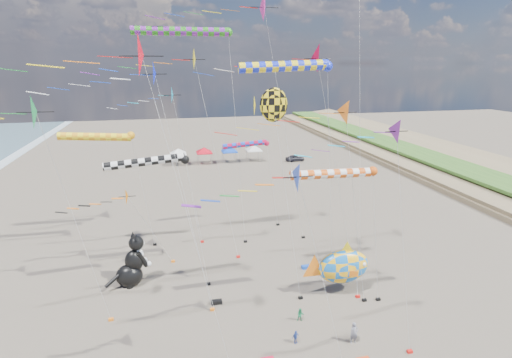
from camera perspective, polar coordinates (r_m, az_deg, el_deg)
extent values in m
cylinder|color=#B2B2B2|center=(36.64, 15.01, 5.88)|extent=(1.60, 0.02, 25.79)
cube|color=black|center=(41.14, 14.69, -11.91)|extent=(0.36, 0.24, 0.20)
cone|color=#D30035|center=(35.56, 10.23, 16.61)|extent=(2.40, 2.56, 2.64)
cylinder|color=#B2B2B2|center=(37.47, 12.02, 1.38)|extent=(3.62, 0.02, 19.53)
cube|color=black|center=(41.68, 13.53, -11.44)|extent=(0.36, 0.24, 0.20)
cone|color=orange|center=(29.85, 14.34, 9.33)|extent=(1.82, 1.94, 2.00)
cylinder|color=#B2B2B2|center=(32.11, 14.80, -4.81)|extent=(1.83, 0.02, 15.80)
cube|color=black|center=(35.97, 15.21, -16.35)|extent=(0.36, 0.24, 0.20)
cone|color=blue|center=(20.94, 8.21, 0.55)|extent=(1.66, 1.78, 1.83)
cylinder|color=#B2B2B2|center=(24.13, 10.75, -14.90)|extent=(2.82, 0.02, 13.53)
cone|color=#E01D8C|center=(41.21, 2.48, 23.38)|extent=(2.97, 3.18, 3.28)
cylinder|color=#B2B2B2|center=(42.01, 4.83, 6.58)|extent=(3.86, 0.02, 24.28)
cube|color=black|center=(46.15, 6.77, -8.25)|extent=(0.36, 0.24, 0.20)
cone|color=#1225E1|center=(27.94, -14.14, 14.37)|extent=(1.70, 1.82, 1.88)
cylinder|color=#B2B2B2|center=(29.66, -9.84, -3.53)|extent=(3.21, 0.02, 18.45)
cube|color=black|center=(33.90, -6.24, -18.02)|extent=(0.36, 0.24, 0.20)
cone|color=yellow|center=(36.69, -6.52, 16.69)|extent=(1.97, 2.11, 2.18)
cylinder|color=#B2B2B2|center=(38.00, -4.39, 1.88)|extent=(2.25, 0.02, 19.49)
cube|color=black|center=(41.61, -2.56, -11.01)|extent=(0.36, 0.24, 0.20)
cone|color=red|center=(21.86, -14.76, 16.82)|extent=(2.40, 2.57, 2.65)
cylinder|color=#B2B2B2|center=(23.80, -8.64, -7.10)|extent=(3.69, 0.02, 19.54)
cone|color=#7B228A|center=(24.64, 21.52, 6.08)|extent=(1.54, 1.65, 1.70)
cylinder|color=#B2B2B2|center=(27.33, 21.28, -9.83)|extent=(1.64, 0.02, 15.26)
cube|color=black|center=(31.64, 21.11, -21.99)|extent=(0.36, 0.24, 0.20)
cone|color=#198F45|center=(29.27, -26.06, 8.83)|extent=(2.31, 2.48, 2.55)
cylinder|color=#B2B2B2|center=(30.98, -22.83, -5.98)|extent=(1.56, 0.02, 16.18)
cube|color=black|center=(34.52, -20.00, -18.32)|extent=(0.36, 0.24, 0.20)
cone|color=orange|center=(38.94, -16.79, -2.45)|extent=(1.61, 1.73, 1.78)
cylinder|color=#B2B2B2|center=(40.09, -14.22, -7.15)|extent=(3.04, 0.02, 7.14)
cube|color=black|center=(41.53, -11.76, -11.42)|extent=(0.36, 0.24, 0.20)
cone|color=#189CCE|center=(41.00, -11.34, 11.67)|extent=(1.79, 1.91, 1.97)
cylinder|color=#B2B2B2|center=(42.40, -9.42, 0.84)|extent=(1.99, 0.02, 16.10)
cube|color=black|center=(45.19, -7.70, -8.84)|extent=(0.36, 0.24, 0.20)
cylinder|color=#162AE3|center=(31.72, 4.03, 15.77)|extent=(7.07, 0.80, 0.80)
sphere|color=#162AE3|center=(32.92, 10.16, 15.58)|extent=(0.84, 0.84, 0.84)
cylinder|color=#B2B2B2|center=(34.59, 10.53, -0.31)|extent=(1.52, 0.02, 18.90)
cube|color=black|center=(38.54, 10.86, -13.68)|extent=(0.36, 0.24, 0.20)
cylinder|color=#DA500F|center=(29.80, 10.85, 0.75)|extent=(6.51, 0.70, 0.70)
sphere|color=#DA500F|center=(31.23, 16.34, 1.09)|extent=(0.73, 0.73, 0.73)
cylinder|color=#B2B2B2|center=(33.45, 16.70, -8.24)|extent=(1.52, 0.02, 11.33)
cube|color=black|center=(36.38, 17.04, -16.10)|extent=(0.36, 0.24, 0.20)
cylinder|color=black|center=(32.77, -15.59, 2.39)|extent=(6.28, 0.67, 0.67)
sphere|color=black|center=(32.75, -10.10, 2.74)|extent=(0.70, 0.70, 0.70)
cylinder|color=#B2B2B2|center=(34.59, -8.38, -6.60)|extent=(1.52, 0.02, 11.63)
cube|color=black|center=(37.21, -6.82, -14.66)|extent=(0.36, 0.24, 0.20)
cylinder|color=orange|center=(42.41, -22.01, 5.62)|extent=(6.76, 0.77, 0.77)
sphere|color=orange|center=(42.00, -17.44, 5.96)|extent=(0.81, 0.81, 0.81)
cylinder|color=#B2B2B2|center=(43.37, -15.78, -1.91)|extent=(1.52, 0.02, 12.19)
cube|color=black|center=(45.49, -14.25, -9.04)|extent=(0.36, 0.24, 0.20)
cylinder|color=#C10D36|center=(45.41, -1.63, 4.98)|extent=(5.15, 0.58, 0.58)
sphere|color=#C10D36|center=(45.97, 1.53, 5.12)|extent=(0.61, 0.61, 0.61)
cylinder|color=#B2B2B2|center=(47.41, 2.36, -0.96)|extent=(1.52, 0.02, 10.29)
cube|color=black|center=(49.32, 3.14, -6.51)|extent=(0.36, 0.24, 0.20)
cylinder|color=#238317|center=(39.96, -10.73, 20.02)|extent=(8.92, 0.81, 0.81)
sphere|color=#238317|center=(40.42, -3.99, 20.20)|extent=(0.85, 0.85, 0.85)
cylinder|color=#B2B2B2|center=(41.26, -2.67, 4.81)|extent=(1.52, 0.02, 21.96)
cube|color=black|center=(44.82, -1.53, -8.91)|extent=(0.36, 0.24, 0.20)
ellipsoid|color=yellow|center=(31.20, 2.55, 10.53)|extent=(2.20, 0.40, 2.64)
cone|color=yellow|center=(30.83, -0.18, 10.48)|extent=(0.12, 1.80, 1.80)
cylinder|color=#B2B2B2|center=(32.33, 4.56, -3.92)|extent=(2.03, 2.03, 16.04)
cube|color=black|center=(35.30, 6.38, -16.50)|extent=(0.36, 0.24, 0.20)
ellipsoid|color=blue|center=(35.47, 12.40, -12.11)|extent=(4.61, 2.06, 3.01)
cone|color=orange|center=(34.52, 8.37, -12.72)|extent=(2.21, 0.24, 2.21)
cone|color=yellow|center=(34.88, 12.85, -9.88)|extent=(1.61, 0.19, 1.60)
cylinder|color=#B2B2B2|center=(36.26, 14.22, -14.30)|extent=(0.25, 1.04, 2.04)
cube|color=red|center=(36.31, 14.33, -15.94)|extent=(0.36, 0.24, 0.20)
imported|color=slate|center=(30.94, 13.83, -20.57)|extent=(0.61, 0.40, 1.64)
imported|color=#218250|center=(32.52, 6.37, -18.72)|extent=(0.61, 0.51, 1.10)
imported|color=#264095|center=(30.47, 5.68, -21.54)|extent=(0.64, 0.44, 1.00)
cube|color=#123FB5|center=(39.85, 7.20, -12.35)|extent=(0.90, 0.44, 0.30)
cube|color=black|center=(34.63, -5.66, -17.09)|extent=(0.90, 0.44, 0.30)
cube|color=white|center=(78.91, -11.03, 3.55)|extent=(3.00, 3.00, 0.15)
pyramid|color=white|center=(78.69, -11.07, 4.30)|extent=(4.20, 4.20, 1.00)
cylinder|color=#999999|center=(77.87, -11.90, 2.46)|extent=(0.08, 0.08, 2.20)
cylinder|color=#999999|center=(77.94, -9.99, 2.58)|extent=(0.08, 0.08, 2.20)
cylinder|color=#999999|center=(80.40, -11.95, 2.89)|extent=(0.08, 0.08, 2.20)
cylinder|color=#999999|center=(80.47, -10.10, 3.00)|extent=(0.08, 0.08, 2.20)
cube|color=red|center=(79.21, -7.41, 3.76)|extent=(3.00, 3.00, 0.15)
pyramid|color=red|center=(78.99, -7.44, 4.51)|extent=(4.20, 4.20, 1.00)
cylinder|color=#999999|center=(78.09, -8.23, 2.69)|extent=(0.08, 0.08, 2.20)
cylinder|color=#999999|center=(78.33, -6.34, 2.80)|extent=(0.08, 0.08, 2.20)
cylinder|color=#999999|center=(80.61, -8.39, 3.11)|extent=(0.08, 0.08, 2.20)
cylinder|color=#999999|center=(80.85, -6.56, 3.21)|extent=(0.08, 0.08, 2.20)
cube|color=#123FBC|center=(79.82, -3.83, 3.96)|extent=(3.00, 3.00, 0.15)
pyramid|color=#123FBC|center=(79.60, -3.84, 4.70)|extent=(4.20, 4.20, 1.00)
cylinder|color=#999999|center=(78.63, -4.60, 2.90)|extent=(0.08, 0.08, 2.20)
cylinder|color=#999999|center=(79.03, -2.73, 3.00)|extent=(0.08, 0.08, 2.20)
cylinder|color=#999999|center=(81.13, -4.87, 3.31)|extent=(0.08, 0.08, 2.20)
cylinder|color=#999999|center=(81.52, -3.06, 3.40)|extent=(0.08, 0.08, 2.20)
cube|color=silver|center=(80.73, -0.32, 4.14)|extent=(3.00, 3.00, 0.15)
pyramid|color=silver|center=(80.52, -0.32, 4.87)|extent=(4.20, 4.20, 1.00)
cylinder|color=#999999|center=(79.47, -1.03, 3.09)|extent=(0.08, 0.08, 2.20)
cylinder|color=#999999|center=(80.03, 0.80, 3.18)|extent=(0.08, 0.08, 2.20)
cylinder|color=#999999|center=(81.95, -1.40, 3.49)|extent=(0.08, 0.08, 2.20)
cylinder|color=#999999|center=(82.50, 0.37, 3.58)|extent=(0.08, 0.08, 2.20)
imported|color=#26262D|center=(81.33, 5.59, 2.99)|extent=(3.95, 1.92, 1.30)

